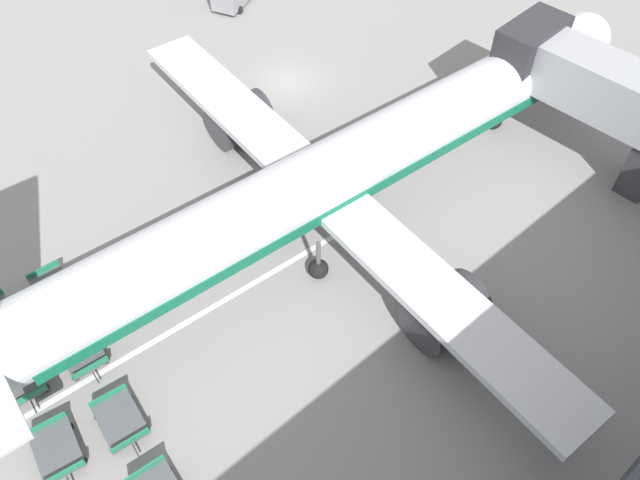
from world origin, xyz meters
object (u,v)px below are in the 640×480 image
at_px(baggage_dolly_row_mid_a_col_a, 54,289).
at_px(baggage_dolly_row_mid_a_col_c, 120,420).
at_px(baggage_dolly_row_near_col_b, 20,380).
at_px(baggage_dolly_row_mid_a_col_b, 81,352).
at_px(baggage_dolly_row_near_col_c, 57,450).
at_px(airplane, 337,174).

relative_size(baggage_dolly_row_mid_a_col_a, baggage_dolly_row_mid_a_col_c, 0.99).
relative_size(baggage_dolly_row_near_col_b, baggage_dolly_row_mid_a_col_b, 1.00).
xyz_separation_m(baggage_dolly_row_near_col_b, baggage_dolly_row_near_col_c, (4.09, -0.23, 0.00)).
height_order(baggage_dolly_row_mid_a_col_a, baggage_dolly_row_mid_a_col_c, same).
bearing_deg(baggage_dolly_row_mid_a_col_b, baggage_dolly_row_mid_a_col_a, 171.16).
bearing_deg(baggage_dolly_row_near_col_c, airplane, 97.91).
xyz_separation_m(baggage_dolly_row_near_col_c, baggage_dolly_row_mid_a_col_a, (-7.77, 3.59, 0.00)).
xyz_separation_m(airplane, baggage_dolly_row_mid_a_col_b, (-1.12, -14.84, -2.81)).
relative_size(baggage_dolly_row_mid_a_col_a, baggage_dolly_row_mid_a_col_b, 1.00).
height_order(baggage_dolly_row_near_col_b, baggage_dolly_row_mid_a_col_b, same).
height_order(baggage_dolly_row_near_col_b, baggage_dolly_row_mid_a_col_a, same).
distance_m(baggage_dolly_row_near_col_c, baggage_dolly_row_mid_a_col_c, 2.69).
distance_m(airplane, baggage_dolly_row_mid_a_col_c, 15.70).
height_order(airplane, baggage_dolly_row_mid_a_col_a, airplane).
height_order(baggage_dolly_row_near_col_c, baggage_dolly_row_mid_a_col_b, same).
xyz_separation_m(airplane, baggage_dolly_row_mid_a_col_a, (-5.30, -14.19, -2.81)).
distance_m(baggage_dolly_row_near_col_b, baggage_dolly_row_mid_a_col_c, 5.23).
bearing_deg(baggage_dolly_row_near_col_c, baggage_dolly_row_mid_a_col_c, 77.92).
bearing_deg(baggage_dolly_row_mid_a_col_a, baggage_dolly_row_near_col_c, -24.80).
xyz_separation_m(airplane, baggage_dolly_row_near_col_c, (2.47, -17.78, -2.81)).
bearing_deg(baggage_dolly_row_mid_a_col_a, airplane, 69.52).
bearing_deg(baggage_dolly_row_mid_a_col_a, baggage_dolly_row_mid_a_col_b, -8.84).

